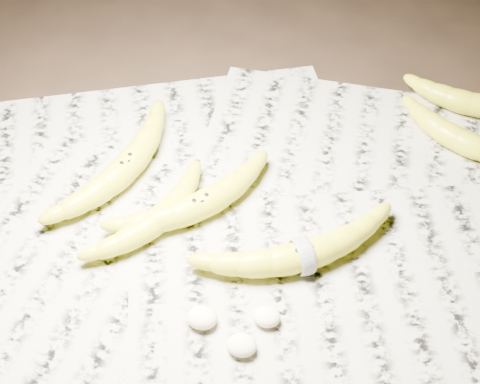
% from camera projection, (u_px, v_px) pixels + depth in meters
% --- Properties ---
extents(ground, '(3.00, 3.00, 0.00)m').
position_uv_depth(ground, '(236.00, 217.00, 0.86)').
color(ground, black).
rests_on(ground, ground).
extents(newspaper_patch, '(0.90, 0.70, 0.01)m').
position_uv_depth(newspaper_patch, '(258.00, 238.00, 0.83)').
color(newspaper_patch, '#A29E8B').
rests_on(newspaper_patch, ground).
extents(banana_left_a, '(0.14, 0.23, 0.04)m').
position_uv_depth(banana_left_a, '(126.00, 166.00, 0.88)').
color(banana_left_a, yellow).
rests_on(banana_left_a, newspaper_patch).
extents(banana_left_b, '(0.14, 0.18, 0.03)m').
position_uv_depth(banana_left_b, '(158.00, 218.00, 0.83)').
color(banana_left_b, yellow).
rests_on(banana_left_b, newspaper_patch).
extents(banana_center, '(0.19, 0.18, 0.04)m').
position_uv_depth(banana_center, '(200.00, 204.00, 0.84)').
color(banana_center, yellow).
rests_on(banana_center, newspaper_patch).
extents(banana_taped, '(0.23, 0.16, 0.04)m').
position_uv_depth(banana_taped, '(303.00, 254.00, 0.79)').
color(banana_taped, yellow).
rests_on(banana_taped, newspaper_patch).
extents(banana_upper_a, '(0.18, 0.14, 0.03)m').
position_uv_depth(banana_upper_a, '(460.00, 138.00, 0.92)').
color(banana_upper_a, yellow).
rests_on(banana_upper_a, newspaper_patch).
extents(banana_upper_b, '(0.18, 0.09, 0.04)m').
position_uv_depth(banana_upper_b, '(471.00, 102.00, 0.97)').
color(banana_upper_b, yellow).
rests_on(banana_upper_b, newspaper_patch).
extents(measuring_tape, '(0.03, 0.04, 0.05)m').
position_uv_depth(measuring_tape, '(303.00, 254.00, 0.79)').
color(measuring_tape, white).
rests_on(measuring_tape, newspaper_patch).
extents(flesh_chunk_a, '(0.04, 0.03, 0.02)m').
position_uv_depth(flesh_chunk_a, '(202.00, 316.00, 0.74)').
color(flesh_chunk_a, '#F8EDC0').
rests_on(flesh_chunk_a, newspaper_patch).
extents(flesh_chunk_b, '(0.03, 0.03, 0.02)m').
position_uv_depth(flesh_chunk_b, '(242.00, 343.00, 0.72)').
color(flesh_chunk_b, '#F8EDC0').
rests_on(flesh_chunk_b, newspaper_patch).
extents(flesh_chunk_c, '(0.03, 0.03, 0.02)m').
position_uv_depth(flesh_chunk_c, '(267.00, 315.00, 0.75)').
color(flesh_chunk_c, '#F8EDC0').
rests_on(flesh_chunk_c, newspaper_patch).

